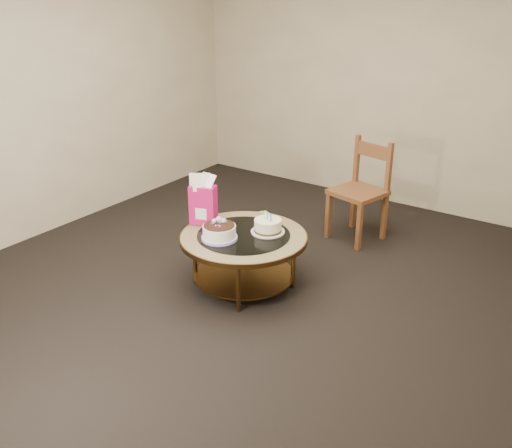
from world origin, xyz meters
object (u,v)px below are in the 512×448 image
Objects in this scene: coffee_table at (244,243)px; decorated_cake at (219,233)px; dining_chair at (361,190)px; cream_cake at (268,226)px; gift_bag at (203,200)px.

coffee_table is 0.24m from decorated_cake.
coffee_table is at bearing -90.53° from dining_chair.
decorated_cake reaches higher than coffee_table.
coffee_table is at bearing -109.40° from cream_cake.
gift_bag reaches higher than decorated_cake.
dining_chair is (0.45, 1.58, -0.03)m from decorated_cake.
decorated_cake is 1.65m from dining_chair.
cream_cake is at bearing 53.37° from decorated_cake.
gift_bag is (-0.40, -0.01, 0.29)m from coffee_table.
coffee_table is 2.42× the size of gift_bag.
cream_cake is (0.14, 0.14, 0.13)m from coffee_table.
coffee_table is 0.49m from gift_bag.
cream_cake is 0.64× the size of gift_bag.
decorated_cake is 0.38m from gift_bag.
cream_cake is at bearing 46.56° from coffee_table.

